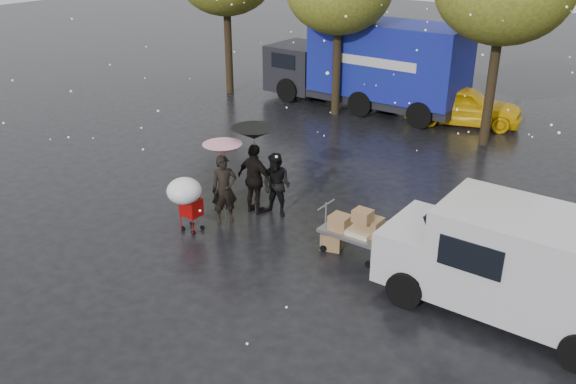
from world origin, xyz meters
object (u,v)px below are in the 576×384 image
Objects in this scene: yellow_taxi at (463,105)px; white_van at (518,263)px; vendor_cart at (357,227)px; person_pink at (224,189)px; shopping_cart at (185,194)px; blue_truck at (369,65)px; person_black at (255,179)px.

white_van is at bearing -172.90° from yellow_taxi.
white_van reaches higher than vendor_cart.
yellow_taxi is (-1.70, 10.86, -0.00)m from vendor_cart.
yellow_taxi is at bearing 28.26° from person_pink.
person_pink is 3.59m from vendor_cart.
vendor_cart is 0.31× the size of white_van.
yellow_taxi is (2.20, 12.35, -0.34)m from shopping_cart.
blue_truck is at bearing 130.56° from white_van.
blue_truck reaches higher than person_pink.
vendor_cart is 1.04× the size of shopping_cart.
vendor_cart is (3.56, 0.47, -0.17)m from person_pink.
white_van is at bearing 9.67° from shopping_cart.
person_pink is at bearing 74.13° from person_black.
yellow_taxi is (1.57, 10.46, -0.22)m from person_black.
blue_truck reaches higher than yellow_taxi.
person_black is 3.31m from vendor_cart.
person_pink reaches higher than yellow_taxi.
white_van is (7.53, 1.28, 0.10)m from shopping_cart.
shopping_cart is at bearing 151.28° from yellow_taxi.
blue_truck is (-5.63, 10.61, 1.03)m from vendor_cart.
person_pink is at bearing -177.90° from white_van.
person_pink is 1.18× the size of vendor_cart.
vendor_cart is at bearing 20.95° from shopping_cart.
white_van is at bearing -49.44° from blue_truck.
blue_truck is 1.95× the size of yellow_taxi.
person_black is at bearing 173.04° from vendor_cart.
shopping_cart is 7.64m from white_van.
white_van is 0.59× the size of blue_truck.
vendor_cart is 0.36× the size of yellow_taxi.
shopping_cart is 12.55m from yellow_taxi.
blue_truck is (-2.07, 11.08, 0.86)m from person_pink.
person_black is 10.51m from blue_truck.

